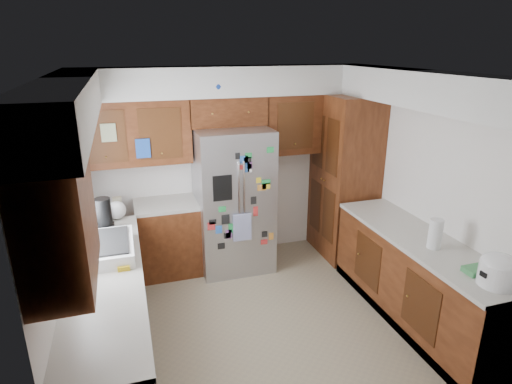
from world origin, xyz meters
TOP-DOWN VIEW (x-y plane):
  - floor at (0.00, 0.00)m, footprint 3.60×3.60m
  - room_shell at (-0.11, 0.36)m, footprint 3.64×3.24m
  - left_counter_run at (-1.36, 0.03)m, footprint 1.36×3.20m
  - right_counter_run at (1.50, -0.47)m, footprint 0.63×2.25m
  - pantry at (1.50, 1.15)m, footprint 0.60×0.90m
  - fridge at (-0.00, 1.20)m, footprint 0.90×0.79m
  - bridge_cabinet at (0.00, 1.43)m, footprint 0.96×0.34m
  - fridge_top_items at (0.00, 1.40)m, footprint 0.55×0.37m
  - sink_assembly at (-1.50, 0.10)m, footprint 0.52×0.73m
  - left_counter_clutter at (-1.47, 0.80)m, footprint 0.36×0.94m
  - rice_cooker at (1.50, -1.38)m, footprint 0.31×0.30m
  - paper_towel at (1.47, -0.68)m, footprint 0.13×0.13m

SIDE VIEW (x-z plane):
  - floor at x=0.00m, z-range 0.00..0.00m
  - right_counter_run at x=1.50m, z-range -0.04..0.88m
  - left_counter_run at x=-1.36m, z-range -0.03..0.89m
  - fridge at x=0.00m, z-range 0.00..1.80m
  - sink_assembly at x=-1.50m, z-range 0.80..1.17m
  - left_counter_clutter at x=-1.47m, z-range 0.86..1.24m
  - rice_cooker at x=1.50m, z-range 0.93..1.19m
  - paper_towel at x=1.47m, z-range 0.92..1.21m
  - pantry at x=1.50m, z-range 0.00..2.15m
  - room_shell at x=-0.11m, z-range 0.56..3.08m
  - bridge_cabinet at x=0.00m, z-range 1.80..2.15m
  - fridge_top_items at x=0.00m, z-range 2.14..2.40m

